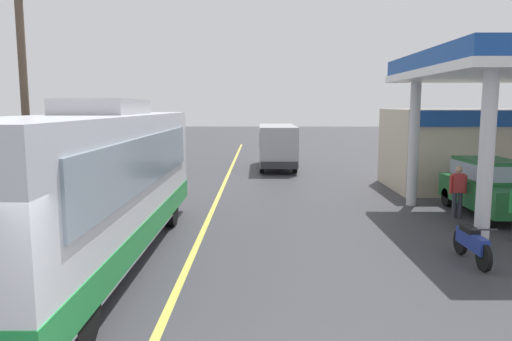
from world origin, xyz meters
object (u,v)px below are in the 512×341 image
(minibus_opposing_lane, at_px, (277,143))
(motorcycle_parked_forecourt, at_px, (472,243))
(car_at_pump, at_px, (489,184))
(coach_bus_main, at_px, (93,187))
(pedestrian_by_shop, at_px, (458,189))

(minibus_opposing_lane, xyz_separation_m, motorcycle_parked_forecourt, (3.78, -16.58, -1.03))
(car_at_pump, relative_size, minibus_opposing_lane, 0.69)
(car_at_pump, height_order, minibus_opposing_lane, minibus_opposing_lane)
(motorcycle_parked_forecourt, bearing_deg, car_at_pump, 61.00)
(coach_bus_main, bearing_deg, car_at_pump, 23.22)
(minibus_opposing_lane, height_order, motorcycle_parked_forecourt, minibus_opposing_lane)
(coach_bus_main, xyz_separation_m, minibus_opposing_lane, (4.76, 16.63, -0.25))
(minibus_opposing_lane, distance_m, motorcycle_parked_forecourt, 17.04)
(minibus_opposing_lane, bearing_deg, motorcycle_parked_forecourt, -77.16)
(car_at_pump, xyz_separation_m, pedestrian_by_shop, (-1.16, -0.40, -0.08))
(coach_bus_main, relative_size, pedestrian_by_shop, 6.65)
(pedestrian_by_shop, bearing_deg, motorcycle_parked_forecourt, -108.65)
(minibus_opposing_lane, bearing_deg, car_at_pump, -61.56)
(car_at_pump, distance_m, minibus_opposing_lane, 13.47)
(coach_bus_main, bearing_deg, pedestrian_by_shop, 23.71)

